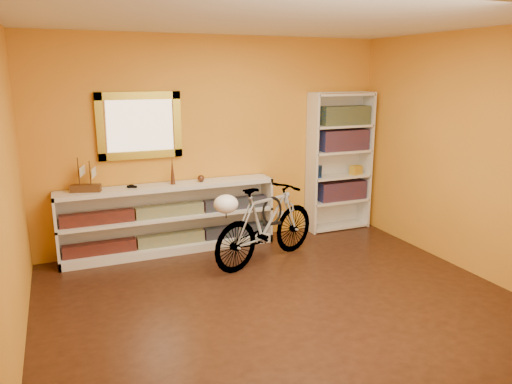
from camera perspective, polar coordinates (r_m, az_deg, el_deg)
name	(u,v)px	position (r m, az deg, el deg)	size (l,w,h in m)	color
floor	(284,305)	(4.72, 3.35, -13.26)	(4.50, 4.00, 0.01)	black
ceiling	(289,16)	(4.22, 3.88, 20.08)	(4.50, 4.00, 0.01)	silver
back_wall	(216,142)	(6.12, -4.71, 5.91)	(4.50, 0.01, 2.60)	orange
left_wall	(2,195)	(3.88, -27.85, -0.36)	(0.01, 4.00, 2.60)	orange
right_wall	(477,155)	(5.64, 24.70, 3.99)	(0.01, 4.00, 2.60)	orange
gilt_mirror	(140,126)	(5.83, -13.63, 7.64)	(0.98, 0.06, 0.78)	olive
wall_socket	(280,214)	(6.66, 2.92, -2.67)	(0.09, 0.01, 0.09)	silver
console_unit	(170,219)	(5.96, -10.16, -3.11)	(2.60, 0.35, 0.85)	silver
cd_row_lower	(171,239)	(6.02, -10.01, -5.48)	(2.50, 0.13, 0.14)	black
cd_row_upper	(170,210)	(5.91, -10.16, -2.15)	(2.50, 0.13, 0.14)	#1B537D
model_ship	(84,175)	(5.70, -19.65, 1.94)	(0.33, 0.12, 0.39)	#412612
toy_car	(132,188)	(5.78, -14.46, 0.50)	(0.00, 0.00, 0.00)	black
bronze_ornament	(172,171)	(5.83, -9.87, 2.51)	(0.06, 0.06, 0.33)	#522D1C
decorative_orb	(201,178)	(5.94, -6.54, 1.62)	(0.09, 0.09, 0.09)	#522D1C
bookcase	(339,162)	(6.76, 9.86, 3.50)	(0.90, 0.30, 1.90)	silver
book_row_a	(341,190)	(6.87, 10.07, 0.20)	(0.70, 0.22, 0.26)	maroon
book_row_b	(344,140)	(6.74, 10.33, 6.08)	(0.70, 0.22, 0.28)	maroon
book_row_c	(345,115)	(6.70, 10.45, 8.91)	(0.70, 0.22, 0.25)	navy
travel_mug	(319,171)	(6.59, 7.49, 2.44)	(0.07, 0.07, 0.17)	navy
red_tin	(327,118)	(6.60, 8.45, 8.63)	(0.14, 0.14, 0.18)	maroon
yellow_bag	(356,170)	(6.89, 11.75, 2.57)	(0.16, 0.11, 0.13)	gold
bicycle	(266,224)	(5.55, 1.23, -3.79)	(1.57, 0.41, 0.92)	silver
helmet	(226,204)	(5.06, -3.58, -1.43)	(0.26, 0.25, 0.20)	white
u_lock	(272,211)	(5.57, 1.91, -2.24)	(0.25, 0.25, 0.03)	black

